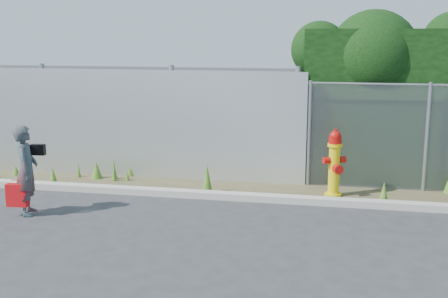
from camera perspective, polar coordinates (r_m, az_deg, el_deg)
ground at (r=8.36m, az=0.17°, el=-8.74°), size 80.00×80.00×0.00m
curb at (r=10.02m, az=2.13°, el=-4.88°), size 16.00×0.22×0.12m
weed_strip at (r=10.60m, az=2.00°, el=-3.69°), size 16.00×1.32×0.54m
corrugated_fence at (r=11.84m, az=-12.61°, el=2.59°), size 8.50×0.21×2.30m
fire_hydrant at (r=10.27m, az=11.13°, el=-1.53°), size 0.42×0.38×1.25m
woman at (r=9.64m, az=-19.43°, el=-2.05°), size 0.52×0.63×1.48m
red_tote_bag at (r=9.67m, az=-20.28°, el=-4.41°), size 0.34×0.12×0.44m
black_shoulder_bag at (r=9.73m, az=-18.38°, el=-0.06°), size 0.24×0.10×0.18m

